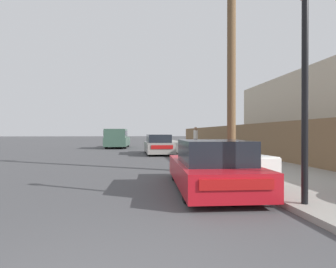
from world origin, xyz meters
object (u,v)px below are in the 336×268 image
at_px(car_parked_mid, 158,145).
at_px(utility_pole, 231,57).
at_px(discarded_fridge, 253,166).
at_px(street_lamp, 305,76).
at_px(pedestrian, 196,138).
at_px(parked_sports_car_red, 211,167).
at_px(pickup_truck, 117,139).

distance_m(car_parked_mid, utility_pole, 9.79).
relative_size(discarded_fridge, car_parked_mid, 0.39).
height_order(discarded_fridge, car_parked_mid, car_parked_mid).
bearing_deg(street_lamp, pedestrian, 84.25).
xyz_separation_m(discarded_fridge, parked_sports_car_red, (-1.59, -0.93, 0.12)).
height_order(parked_sports_car_red, street_lamp, street_lamp).
bearing_deg(pickup_truck, parked_sports_car_red, 104.00).
distance_m(car_parked_mid, street_lamp, 13.61).
distance_m(car_parked_mid, pickup_truck, 8.21).
relative_size(utility_pole, street_lamp, 1.94).
xyz_separation_m(street_lamp, pedestrian, (1.59, 15.78, -1.48)).
bearing_deg(parked_sports_car_red, car_parked_mid, 94.80).
xyz_separation_m(discarded_fridge, street_lamp, (-0.33, -2.87, 2.08)).
xyz_separation_m(utility_pole, pedestrian, (1.35, 11.32, -3.15)).
relative_size(parked_sports_car_red, street_lamp, 1.04).
height_order(car_parked_mid, pedestrian, pedestrian).
relative_size(pickup_truck, utility_pole, 0.67).
bearing_deg(utility_pole, discarded_fridge, -86.77).
bearing_deg(discarded_fridge, parked_sports_car_red, -157.75).
distance_m(parked_sports_car_red, car_parked_mid, 11.44).
bearing_deg(pickup_truck, utility_pole, 110.49).
bearing_deg(street_lamp, utility_pole, 86.87).
relative_size(discarded_fridge, utility_pole, 0.22).
bearing_deg(parked_sports_car_red, pickup_truck, 103.90).
bearing_deg(car_parked_mid, parked_sports_car_red, -89.21).
xyz_separation_m(car_parked_mid, utility_pole, (1.86, -8.93, 3.58)).
height_order(pickup_truck, pedestrian, pedestrian).
relative_size(car_parked_mid, pedestrian, 2.48).
distance_m(utility_pole, street_lamp, 4.76).
height_order(car_parked_mid, utility_pole, utility_pole).
distance_m(parked_sports_car_red, pedestrian, 14.13).
distance_m(parked_sports_car_red, street_lamp, 3.04).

